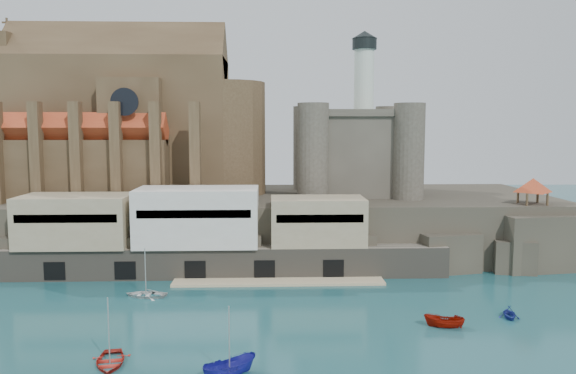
% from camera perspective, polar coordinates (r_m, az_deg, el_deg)
% --- Properties ---
extents(ground, '(300.00, 300.00, 0.00)m').
position_cam_1_polar(ground, '(63.85, -2.53, -14.12)').
color(ground, '#17464C').
rests_on(ground, ground).
extents(promontory, '(100.00, 36.00, 10.00)m').
position_cam_1_polar(promontory, '(100.75, -2.42, -3.68)').
color(promontory, '#2B2720').
rests_on(promontory, ground).
extents(quay, '(70.00, 12.00, 13.05)m').
position_cam_1_polar(quay, '(85.21, -9.28, -4.78)').
color(quay, '#686053').
rests_on(quay, ground).
extents(church, '(47.00, 25.93, 30.51)m').
position_cam_1_polar(church, '(104.74, -15.73, 5.93)').
color(church, '#463421').
rests_on(church, promontory).
extents(castle_keep, '(21.20, 21.20, 29.30)m').
position_cam_1_polar(castle_keep, '(102.20, 6.74, 3.98)').
color(castle_keep, '#464137').
rests_on(castle_keep, promontory).
extents(rock_outcrop, '(14.50, 10.50, 8.70)m').
position_cam_1_polar(rock_outcrop, '(96.86, 23.44, -5.13)').
color(rock_outcrop, '#2B2720').
rests_on(rock_outcrop, ground).
extents(pavilion, '(6.40, 6.40, 5.40)m').
position_cam_1_polar(pavilion, '(95.76, 23.62, 0.01)').
color(pavilion, '#463421').
rests_on(pavilion, rock_outcrop).
extents(boat_0, '(4.06, 1.79, 5.50)m').
position_cam_1_polar(boat_0, '(57.56, -17.64, -16.75)').
color(boat_0, '#B12319').
rests_on(boat_0, ground).
extents(boat_5, '(2.04, 2.00, 4.43)m').
position_cam_1_polar(boat_5, '(66.34, 15.56, -13.56)').
color(boat_5, '#8E1204').
rests_on(boat_5, ground).
extents(boat_6, '(1.71, 4.00, 5.42)m').
position_cam_1_polar(boat_6, '(77.14, -14.22, -10.70)').
color(boat_6, silver).
rests_on(boat_6, ground).
extents(boat_7, '(3.12, 2.28, 3.27)m').
position_cam_1_polar(boat_7, '(71.75, 21.53, -12.24)').
color(boat_7, navy).
rests_on(boat_7, ground).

